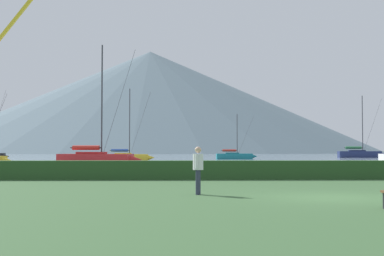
{
  "coord_description": "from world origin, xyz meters",
  "views": [
    {
      "loc": [
        -5.03,
        -17.36,
        1.54
      ],
      "look_at": [
        -2.77,
        67.55,
        4.96
      ],
      "focal_mm": 50.72,
      "sensor_mm": 36.0,
      "label": 1
    }
  ],
  "objects_px": {
    "sailboat_slip_4": "(126,157)",
    "sailboat_slip_9": "(235,156)",
    "sailboat_slip_7": "(360,154)",
    "sailboat_slip_3": "(97,158)",
    "person_seated_viewer": "(198,166)"
  },
  "relations": [
    {
      "from": "sailboat_slip_4",
      "to": "sailboat_slip_9",
      "type": "xyz_separation_m",
      "value": [
        16.35,
        15.11,
        -0.03
      ]
    },
    {
      "from": "sailboat_slip_9",
      "to": "sailboat_slip_4",
      "type": "bearing_deg",
      "value": -137.93
    },
    {
      "from": "sailboat_slip_7",
      "to": "sailboat_slip_3",
      "type": "bearing_deg",
      "value": -124.19
    },
    {
      "from": "person_seated_viewer",
      "to": "sailboat_slip_7",
      "type": "bearing_deg",
      "value": 80.63
    },
    {
      "from": "sailboat_slip_9",
      "to": "person_seated_viewer",
      "type": "xyz_separation_m",
      "value": [
        -8.69,
        -70.23,
        0.42
      ]
    },
    {
      "from": "sailboat_slip_7",
      "to": "sailboat_slip_4",
      "type": "bearing_deg",
      "value": -137.28
    },
    {
      "from": "sailboat_slip_3",
      "to": "sailboat_slip_9",
      "type": "height_order",
      "value": "sailboat_slip_3"
    },
    {
      "from": "person_seated_viewer",
      "to": "sailboat_slip_4",
      "type": "bearing_deg",
      "value": 110.55
    },
    {
      "from": "sailboat_slip_4",
      "to": "sailboat_slip_7",
      "type": "xyz_separation_m",
      "value": [
        42.85,
        31.96,
        0.19
      ]
    },
    {
      "from": "sailboat_slip_7",
      "to": "person_seated_viewer",
      "type": "height_order",
      "value": "sailboat_slip_7"
    },
    {
      "from": "sailboat_slip_9",
      "to": "person_seated_viewer",
      "type": "height_order",
      "value": "sailboat_slip_9"
    },
    {
      "from": "sailboat_slip_3",
      "to": "sailboat_slip_4",
      "type": "xyz_separation_m",
      "value": [
        1.05,
        20.0,
        -0.12
      ]
    },
    {
      "from": "sailboat_slip_3",
      "to": "sailboat_slip_4",
      "type": "distance_m",
      "value": 20.03
    },
    {
      "from": "sailboat_slip_3",
      "to": "sailboat_slip_9",
      "type": "distance_m",
      "value": 39.18
    },
    {
      "from": "sailboat_slip_9",
      "to": "sailboat_slip_3",
      "type": "bearing_deg",
      "value": -117.03
    }
  ]
}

